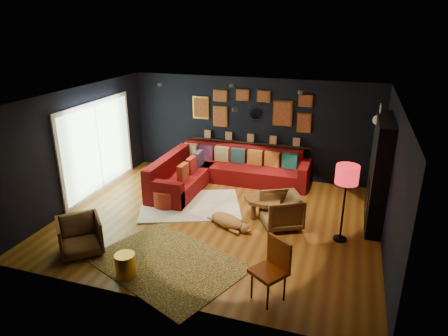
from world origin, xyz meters
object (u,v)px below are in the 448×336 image
(armchair_left, at_px, (80,235))
(gold_stool, at_px, (126,266))
(sectional, at_px, (218,172))
(orange_chair, at_px, (273,265))
(coffee_table, at_px, (262,202))
(pouf, at_px, (166,197))
(floor_lamp, at_px, (347,178))
(dog, at_px, (227,218))
(armchair_right, at_px, (281,209))

(armchair_left, distance_m, gold_stool, 1.22)
(sectional, xyz_separation_m, gold_stool, (-0.16, -4.16, -0.12))
(orange_chair, bearing_deg, sectional, 153.28)
(gold_stool, bearing_deg, coffee_table, 58.73)
(armchair_left, bearing_deg, coffee_table, -3.49)
(pouf, height_order, floor_lamp, floor_lamp)
(orange_chair, xyz_separation_m, dog, (-1.30, 1.87, -0.39))
(armchair_right, distance_m, orange_chair, 2.26)
(sectional, height_order, armchair_right, sectional)
(sectional, height_order, dog, sectional)
(sectional, height_order, floor_lamp, floor_lamp)
(orange_chair, bearing_deg, dog, 158.72)
(floor_lamp, xyz_separation_m, dog, (-2.21, -0.19, -1.09))
(coffee_table, xyz_separation_m, gold_stool, (-1.65, -2.72, -0.16))
(sectional, bearing_deg, coffee_table, -44.09)
(dog, bearing_deg, pouf, -172.72)
(armchair_left, height_order, armchair_right, armchair_right)
(floor_lamp, height_order, dog, floor_lamp)
(armchair_right, xyz_separation_m, floor_lamp, (1.19, -0.17, 0.89))
(pouf, distance_m, armchair_right, 2.62)
(coffee_table, height_order, floor_lamp, floor_lamp)
(coffee_table, relative_size, gold_stool, 2.28)
(sectional, bearing_deg, armchair_left, -109.07)
(coffee_table, relative_size, orange_chair, 0.97)
(armchair_left, height_order, orange_chair, orange_chair)
(sectional, xyz_separation_m, armchair_left, (-1.31, -3.78, 0.05))
(pouf, bearing_deg, coffee_table, 3.29)
(coffee_table, xyz_separation_m, orange_chair, (0.72, -2.48, 0.21))
(coffee_table, height_order, dog, coffee_table)
(gold_stool, relative_size, orange_chair, 0.43)
(armchair_left, distance_m, floor_lamp, 4.90)
(orange_chair, bearing_deg, coffee_table, 140.12)
(sectional, relative_size, gold_stool, 8.23)
(coffee_table, bearing_deg, orange_chair, -73.70)
(coffee_table, xyz_separation_m, armchair_left, (-2.80, -2.34, 0.01))
(coffee_table, xyz_separation_m, armchair_right, (0.44, -0.24, 0.02))
(pouf, height_order, armchair_left, armchair_left)
(pouf, relative_size, armchair_right, 0.76)
(armchair_left, distance_m, armchair_right, 3.85)
(coffee_table, bearing_deg, floor_lamp, -14.35)
(orange_chair, relative_size, dog, 0.88)
(orange_chair, height_order, dog, orange_chair)
(orange_chair, bearing_deg, gold_stool, -140.38)
(pouf, xyz_separation_m, dog, (1.59, -0.48, -0.03))
(pouf, bearing_deg, gold_stool, -78.54)
(sectional, relative_size, coffee_table, 3.61)
(coffee_table, xyz_separation_m, floor_lamp, (1.63, -0.42, 0.91))
(armchair_right, bearing_deg, dog, -98.25)
(pouf, distance_m, floor_lamp, 3.95)
(coffee_table, bearing_deg, gold_stool, -121.27)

